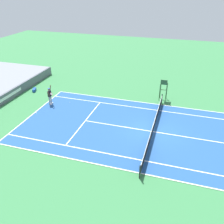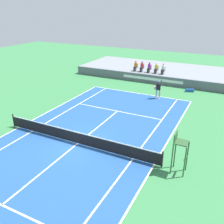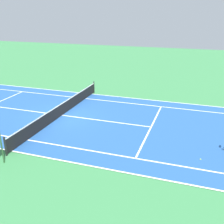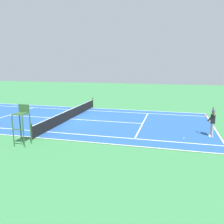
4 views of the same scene
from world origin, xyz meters
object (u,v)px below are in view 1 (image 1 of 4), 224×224
object	(u,v)px
tennis_ball	(70,102)
umpire_chair	(164,87)
equipment_bag	(34,90)
tennis_player	(50,96)

from	to	relation	value
tennis_ball	umpire_chair	size ratio (longest dim) A/B	0.03
tennis_ball	umpire_chair	distance (m)	10.31
umpire_chair	equipment_bag	world-z (taller)	umpire_chair
tennis_player	umpire_chair	distance (m)	12.24
tennis_player	tennis_ball	bearing A→B (deg)	-62.37
umpire_chair	tennis_player	bearing A→B (deg)	112.17
tennis_player	tennis_ball	distance (m)	2.26
tennis_player	equipment_bag	bearing A→B (deg)	55.31
umpire_chair	tennis_ball	bearing A→B (deg)	111.07
tennis_player	tennis_ball	size ratio (longest dim) A/B	30.63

